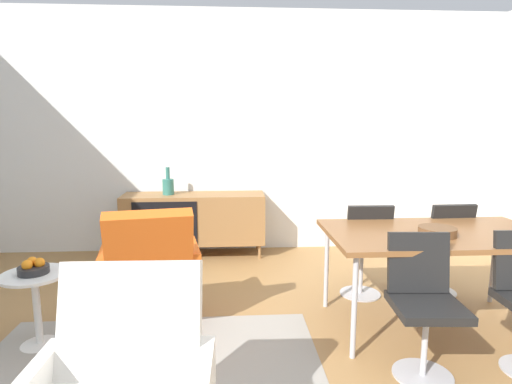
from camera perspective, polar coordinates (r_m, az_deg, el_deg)
ground_plane at (r=2.90m, az=-0.51°, el=-22.56°), size 8.32×8.32×0.00m
wall_back at (r=5.05m, az=-2.22°, el=7.97°), size 6.80×0.12×2.80m
sideboard at (r=4.89m, az=-8.38°, el=-3.55°), size 1.60×0.45×0.72m
vase_cobalt at (r=4.85m, az=-11.79°, el=0.84°), size 0.13×0.13×0.31m
dining_table at (r=3.39m, az=23.23°, el=-5.65°), size 1.60×0.90×0.74m
wooden_bowl_on_table at (r=3.26m, az=23.31°, el=-4.92°), size 0.26×0.26×0.06m
dining_chair_back_left at (r=3.81m, az=14.43°, el=-7.07°), size 0.41×0.43×0.86m
dining_chair_front_left at (r=2.84m, az=21.71°, el=-13.35°), size 0.43×0.45×0.86m
dining_chair_back_right at (r=4.08m, az=23.92°, el=-6.49°), size 0.41×0.44×0.86m
lounge_chair_red at (r=3.28m, az=-14.08°, el=-9.85°), size 0.80×0.75×0.95m
side_table_round at (r=3.35m, az=-27.56°, el=-12.92°), size 0.44×0.44×0.52m
fruit_bowl at (r=3.27m, az=-27.89°, el=-9.02°), size 0.20×0.20×0.11m
area_rug at (r=2.82m, az=-14.99°, el=-23.79°), size 2.20×1.70×0.01m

